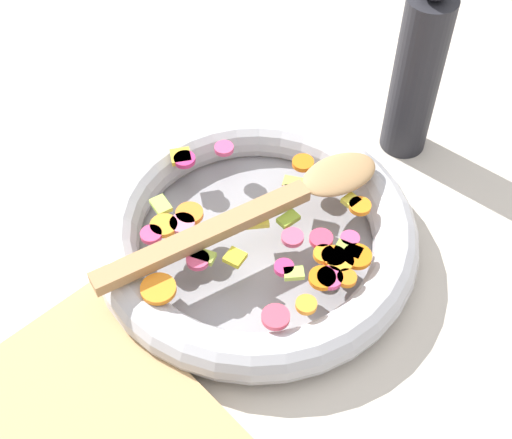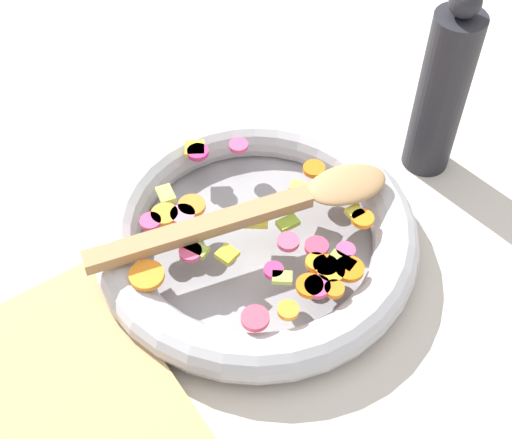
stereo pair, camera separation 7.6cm
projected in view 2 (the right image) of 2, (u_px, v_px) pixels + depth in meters
name	position (u px, v px, depth m)	size (l,w,h in m)	color
ground_plane	(256.00, 248.00, 0.80)	(4.00, 4.00, 0.00)	beige
skillet	(256.00, 236.00, 0.78)	(0.36, 0.36, 0.05)	gray
chopped_vegetables	(261.00, 236.00, 0.74)	(0.27, 0.29, 0.01)	orange
wooden_spoon	(273.00, 207.00, 0.75)	(0.11, 0.34, 0.01)	#A87F51
pepper_mill	(442.00, 91.00, 0.80)	(0.06, 0.06, 0.24)	#232328
cutting_board	(62.00, 425.00, 0.66)	(0.30, 0.22, 0.02)	tan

